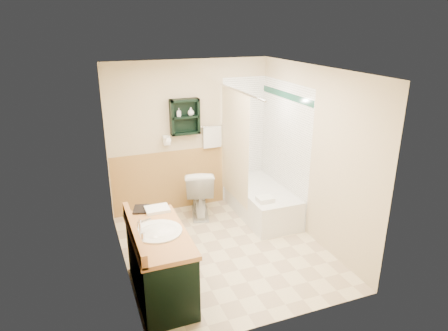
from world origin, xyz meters
TOP-DOWN VIEW (x-y plane):
  - floor at (0.00, 0.00)m, footprint 3.00×3.00m
  - back_wall at (0.00, 1.52)m, footprint 2.60×0.04m
  - left_wall at (-1.32, 0.00)m, footprint 0.04×3.00m
  - right_wall at (1.32, 0.00)m, footprint 0.04×3.00m
  - ceiling at (0.00, 0.00)m, footprint 2.60×3.00m
  - wainscot_left at (-1.29, 0.00)m, footprint 2.98×2.98m
  - wainscot_back at (0.00, 1.49)m, footprint 2.58×2.58m
  - mirror_frame at (-1.27, -0.55)m, footprint 1.30×1.30m
  - mirror_glass at (-1.27, -0.55)m, footprint 1.20×1.20m
  - tile_right at (1.28, 0.75)m, footprint 1.50×1.50m
  - tile_back at (1.03, 1.48)m, footprint 0.95×0.95m
  - tile_accent at (1.27, 0.75)m, footprint 1.50×1.50m
  - wall_shelf at (-0.10, 1.41)m, footprint 0.45×0.15m
  - hair_dryer at (-0.40, 1.43)m, footprint 0.10×0.24m
  - towel_bar at (0.35, 1.45)m, footprint 0.40×0.06m
  - curtain_rod at (0.53, 0.75)m, footprint 0.03×1.60m
  - shower_curtain at (0.53, 0.92)m, footprint 1.05×1.05m
  - vanity at (-0.99, -0.61)m, footprint 0.59×1.24m
  - bathtub at (0.93, 0.77)m, footprint 0.70×1.50m
  - toilet at (0.02, 1.14)m, footprint 0.62×0.87m
  - counter_towel at (-0.89, -0.10)m, footprint 0.28×0.22m
  - vanity_book at (-1.16, 0.01)m, footprint 0.18×0.07m
  - tub_towel at (0.75, 0.29)m, footprint 0.23×0.19m
  - soap_bottle_a at (-0.19, 1.40)m, footprint 0.10×0.13m
  - soap_bottle_b at (-0.00, 1.40)m, footprint 0.13×0.15m

SIDE VIEW (x-z plane):
  - floor at x=0.00m, z-range 0.00..0.00m
  - bathtub at x=0.93m, z-range 0.00..0.47m
  - toilet at x=0.02m, z-range 0.00..0.77m
  - vanity at x=-0.99m, z-range 0.00..0.79m
  - wainscot_left at x=-1.29m, z-range 0.00..1.00m
  - wainscot_back at x=0.00m, z-range 0.00..1.00m
  - tub_towel at x=0.75m, z-range 0.47..0.54m
  - counter_towel at x=-0.89m, z-range 0.79..0.83m
  - vanity_book at x=-1.16m, z-range 0.79..1.03m
  - tile_right at x=1.28m, z-range 0.00..2.10m
  - tile_back at x=1.03m, z-range 0.00..2.10m
  - shower_curtain at x=0.53m, z-range 0.30..2.00m
  - back_wall at x=0.00m, z-range 0.00..2.40m
  - left_wall at x=-1.32m, z-range 0.00..2.40m
  - right_wall at x=1.32m, z-range 0.00..2.40m
  - hair_dryer at x=-0.40m, z-range 1.11..1.29m
  - towel_bar at x=0.35m, z-range 1.15..1.55m
  - mirror_frame at x=-1.27m, z-range 1.00..2.00m
  - mirror_glass at x=-1.27m, z-range 1.05..1.95m
  - wall_shelf at x=-0.10m, z-range 1.27..1.83m
  - soap_bottle_a at x=-0.19m, z-range 1.56..1.62m
  - soap_bottle_b at x=0.00m, z-range 1.56..1.66m
  - tile_accent at x=1.27m, z-range 1.85..1.95m
  - curtain_rod at x=0.53m, z-range 1.98..2.02m
  - ceiling at x=0.00m, z-range 2.40..2.44m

